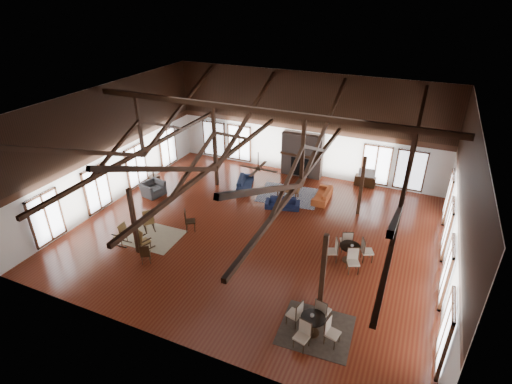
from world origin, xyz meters
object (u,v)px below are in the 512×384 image
at_px(tv_console, 365,181).
at_px(armchair, 153,189).
at_px(sofa_navy_front, 282,203).
at_px(coffee_table, 288,190).
at_px(sofa_orange, 322,195).
at_px(sofa_navy_left, 245,183).
at_px(cafe_table_far, 350,250).
at_px(cafe_table_near, 313,322).

bearing_deg(tv_console, armchair, -151.02).
height_order(sofa_navy_front, tv_console, tv_console).
height_order(coffee_table, armchair, armchair).
bearing_deg(sofa_orange, coffee_table, -75.95).
bearing_deg(sofa_orange, sofa_navy_front, -44.93).
relative_size(sofa_navy_left, coffee_table, 1.55).
xyz_separation_m(sofa_navy_front, sofa_navy_left, (-2.72, 1.33, 0.03)).
distance_m(armchair, cafe_table_far, 11.06).
height_order(sofa_navy_left, cafe_table_far, cafe_table_far).
bearing_deg(cafe_table_far, tv_console, 94.93).
relative_size(armchair, cafe_table_near, 0.59).
distance_m(sofa_navy_front, coffee_table, 1.24).
height_order(sofa_navy_front, sofa_navy_left, sofa_navy_left).
distance_m(cafe_table_near, tv_console, 11.60).
xyz_separation_m(armchair, cafe_table_near, (10.69, -5.87, 0.12)).
bearing_deg(coffee_table, tv_console, 35.10).
xyz_separation_m(sofa_navy_left, cafe_table_far, (6.76, -4.32, 0.23)).
distance_m(sofa_orange, tv_console, 3.10).
bearing_deg(cafe_table_near, sofa_navy_front, 117.13).
bearing_deg(sofa_navy_front, armchair, 177.69).
height_order(cafe_table_far, tv_console, cafe_table_far).
relative_size(sofa_navy_left, cafe_table_far, 0.99).
bearing_deg(cafe_table_near, cafe_table_far, 86.48).
bearing_deg(cafe_table_far, sofa_navy_left, 147.40).
distance_m(coffee_table, cafe_table_far, 5.93).
bearing_deg(sofa_orange, armchair, -70.83).
bearing_deg(cafe_table_near, armchair, 151.23).
relative_size(sofa_navy_left, sofa_orange, 1.01).
xyz_separation_m(sofa_orange, cafe_table_far, (2.41, -4.70, 0.23)).
height_order(sofa_navy_front, coffee_table, sofa_navy_front).
relative_size(sofa_navy_front, armchair, 1.54).
height_order(sofa_navy_front, cafe_table_near, cafe_table_near).
xyz_separation_m(armchair, cafe_table_far, (10.96, -1.51, 0.14)).
distance_m(armchair, cafe_table_near, 12.20).
bearing_deg(armchair, sofa_navy_left, -43.53).
bearing_deg(armchair, cafe_table_far, -85.19).
bearing_deg(sofa_navy_front, cafe_table_far, -50.91).
bearing_deg(tv_console, coffee_table, -139.61).
relative_size(sofa_navy_front, sofa_orange, 0.90).
bearing_deg(sofa_navy_front, sofa_orange, 31.97).
height_order(cafe_table_near, cafe_table_far, cafe_table_far).
distance_m(coffee_table, armchair, 7.31).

